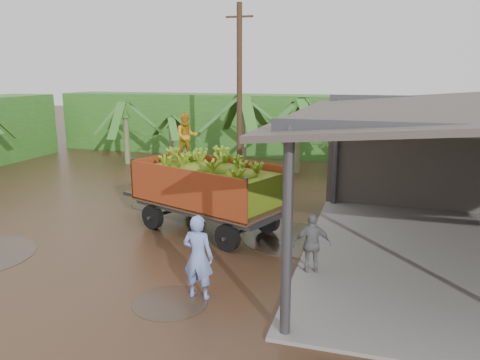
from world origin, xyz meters
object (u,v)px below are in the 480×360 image
(man_blue, at_px, (198,257))
(man_grey, at_px, (312,244))
(banana_trailer, at_px, (208,187))
(utility_pole, at_px, (239,95))

(man_blue, distance_m, man_grey, 2.94)
(banana_trailer, xyz_separation_m, man_blue, (1.36, -4.32, -0.46))
(man_blue, height_order, man_grey, man_blue)
(banana_trailer, height_order, man_blue, banana_trailer)
(banana_trailer, distance_m, utility_pole, 7.15)
(man_blue, bearing_deg, man_grey, -136.88)
(banana_trailer, bearing_deg, man_grey, -12.36)
(banana_trailer, relative_size, man_grey, 4.12)
(man_blue, height_order, utility_pole, utility_pole)
(man_blue, bearing_deg, utility_pole, -75.80)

